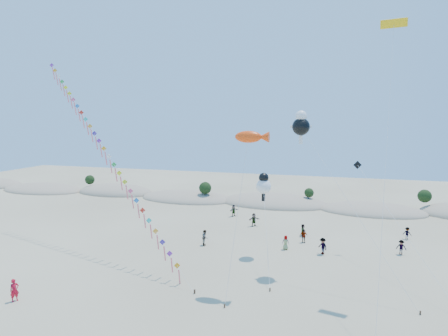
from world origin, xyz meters
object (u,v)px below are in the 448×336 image
Objects in this scene: kite_train at (102,147)px; parafoil_kite at (394,30)px; fish_kite at (252,137)px; flyer_foreground at (14,290)px.

parafoil_kite is (29.10, -2.16, 10.17)m from kite_train.
kite_train reaches higher than fish_kite.
parafoil_kite is at bearing 15.44° from fish_kite.
flyer_foreground is (0.45, -13.42, -10.66)m from kite_train.
kite_train is at bearing 164.04° from fish_kite.
flyer_foreground is at bearing -88.09° from kite_train.
fish_kite is 23.01m from flyer_foreground.
parafoil_kite is 37.17m from flyer_foreground.
flyer_foreground is (-17.69, -8.23, -12.20)m from fish_kite.
parafoil_kite is at bearing -41.71° from flyer_foreground.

